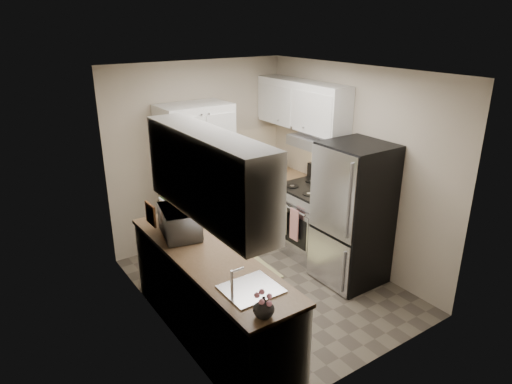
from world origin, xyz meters
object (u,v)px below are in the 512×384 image
at_px(electric_range, 309,219).
at_px(pantry_cabinet, 197,180).
at_px(toaster_oven, 273,165).
at_px(microwave, 180,222).
at_px(wine_bottle, 172,210).
at_px(refrigerator, 353,214).

bearing_deg(electric_range, pantry_cabinet, 141.78).
distance_m(pantry_cabinet, toaster_oven, 1.20).
distance_m(pantry_cabinet, microwave, 1.47).
bearing_deg(microwave, electric_range, -69.05).
xyz_separation_m(pantry_cabinet, wine_bottle, (-0.76, -0.90, 0.07)).
bearing_deg(wine_bottle, microwave, -100.70).
height_order(wine_bottle, toaster_oven, wine_bottle).
relative_size(pantry_cabinet, wine_bottle, 6.88).
xyz_separation_m(electric_range, microwave, (-1.99, -0.29, 0.59)).
xyz_separation_m(refrigerator, wine_bottle, (-1.90, 0.83, 0.22)).
height_order(microwave, toaster_oven, microwave).
relative_size(microwave, toaster_oven, 1.62).
height_order(electric_range, toaster_oven, electric_range).
distance_m(electric_range, refrigerator, 0.88).
relative_size(microwave, wine_bottle, 1.83).
bearing_deg(electric_range, refrigerator, -92.48).
height_order(electric_range, microwave, microwave).
bearing_deg(electric_range, wine_bottle, 179.21).
distance_m(microwave, wine_bottle, 0.33).
xyz_separation_m(refrigerator, toaster_oven, (0.06, 1.65, 0.16)).
relative_size(refrigerator, wine_bottle, 5.85).
relative_size(electric_range, refrigerator, 0.66).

